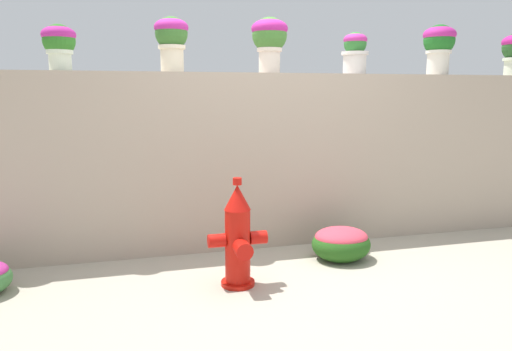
{
  "coord_description": "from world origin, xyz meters",
  "views": [
    {
      "loc": [
        -1.25,
        -3.34,
        1.38
      ],
      "look_at": [
        -0.15,
        0.71,
        0.67
      ],
      "focal_mm": 34.31,
      "sensor_mm": 36.0,
      "label": 1
    }
  ],
  "objects_px": {
    "potted_plant_1": "(59,42)",
    "potted_plant_4": "(355,51)",
    "potted_plant_5": "(439,43)",
    "potted_plant_3": "(270,37)",
    "flower_bush_right": "(341,242)",
    "potted_plant_2": "(171,37)",
    "fire_hydrant": "(238,238)"
  },
  "relations": [
    {
      "from": "potted_plant_1",
      "to": "potted_plant_2",
      "type": "distance_m",
      "value": 0.88
    },
    {
      "from": "potted_plant_2",
      "to": "potted_plant_3",
      "type": "xyz_separation_m",
      "value": [
        0.86,
        0.02,
        0.03
      ]
    },
    {
      "from": "potted_plant_4",
      "to": "fire_hydrant",
      "type": "bearing_deg",
      "value": -144.03
    },
    {
      "from": "potted_plant_2",
      "to": "flower_bush_right",
      "type": "bearing_deg",
      "value": -25.07
    },
    {
      "from": "fire_hydrant",
      "to": "flower_bush_right",
      "type": "relative_size",
      "value": 1.59
    },
    {
      "from": "potted_plant_1",
      "to": "potted_plant_2",
      "type": "relative_size",
      "value": 0.8
    },
    {
      "from": "potted_plant_4",
      "to": "potted_plant_3",
      "type": "bearing_deg",
      "value": -177.83
    },
    {
      "from": "potted_plant_1",
      "to": "flower_bush_right",
      "type": "xyz_separation_m",
      "value": [
        2.18,
        -0.62,
        -1.62
      ]
    },
    {
      "from": "potted_plant_2",
      "to": "potted_plant_3",
      "type": "relative_size",
      "value": 0.93
    },
    {
      "from": "potted_plant_3",
      "to": "flower_bush_right",
      "type": "bearing_deg",
      "value": -54.87
    },
    {
      "from": "potted_plant_5",
      "to": "potted_plant_2",
      "type": "bearing_deg",
      "value": -178.79
    },
    {
      "from": "potted_plant_4",
      "to": "potted_plant_5",
      "type": "distance_m",
      "value": 0.9
    },
    {
      "from": "potted_plant_4",
      "to": "potted_plant_5",
      "type": "xyz_separation_m",
      "value": [
        0.9,
        -0.0,
        0.09
      ]
    },
    {
      "from": "potted_plant_3",
      "to": "flower_bush_right",
      "type": "xyz_separation_m",
      "value": [
        0.44,
        -0.63,
        -1.72
      ]
    },
    {
      "from": "flower_bush_right",
      "to": "potted_plant_2",
      "type": "bearing_deg",
      "value": 154.93
    },
    {
      "from": "fire_hydrant",
      "to": "potted_plant_5",
      "type": "bearing_deg",
      "value": 23.61
    },
    {
      "from": "potted_plant_5",
      "to": "flower_bush_right",
      "type": "xyz_separation_m",
      "value": [
        -1.29,
        -0.66,
        -1.71
      ]
    },
    {
      "from": "potted_plant_2",
      "to": "fire_hydrant",
      "type": "relative_size",
      "value": 0.57
    },
    {
      "from": "potted_plant_4",
      "to": "flower_bush_right",
      "type": "relative_size",
      "value": 0.77
    },
    {
      "from": "potted_plant_2",
      "to": "fire_hydrant",
      "type": "xyz_separation_m",
      "value": [
        0.34,
        -0.93,
        -1.48
      ]
    },
    {
      "from": "potted_plant_1",
      "to": "potted_plant_5",
      "type": "relative_size",
      "value": 0.75
    },
    {
      "from": "potted_plant_2",
      "to": "fire_hydrant",
      "type": "distance_m",
      "value": 1.78
    },
    {
      "from": "potted_plant_3",
      "to": "flower_bush_right",
      "type": "height_order",
      "value": "potted_plant_3"
    },
    {
      "from": "potted_plant_2",
      "to": "potted_plant_5",
      "type": "distance_m",
      "value": 2.59
    },
    {
      "from": "potted_plant_2",
      "to": "potted_plant_3",
      "type": "bearing_deg",
      "value": 1.53
    },
    {
      "from": "potted_plant_1",
      "to": "potted_plant_4",
      "type": "distance_m",
      "value": 2.57
    },
    {
      "from": "potted_plant_2",
      "to": "flower_bush_right",
      "type": "relative_size",
      "value": 0.91
    },
    {
      "from": "potted_plant_5",
      "to": "potted_plant_3",
      "type": "bearing_deg",
      "value": -178.95
    },
    {
      "from": "potted_plant_2",
      "to": "potted_plant_4",
      "type": "bearing_deg",
      "value": 1.85
    },
    {
      "from": "potted_plant_1",
      "to": "potted_plant_4",
      "type": "xyz_separation_m",
      "value": [
        2.57,
        0.05,
        -0.0
      ]
    },
    {
      "from": "potted_plant_3",
      "to": "fire_hydrant",
      "type": "height_order",
      "value": "potted_plant_3"
    },
    {
      "from": "potted_plant_1",
      "to": "fire_hydrant",
      "type": "height_order",
      "value": "potted_plant_1"
    }
  ]
}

